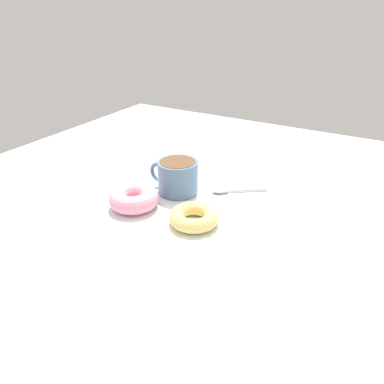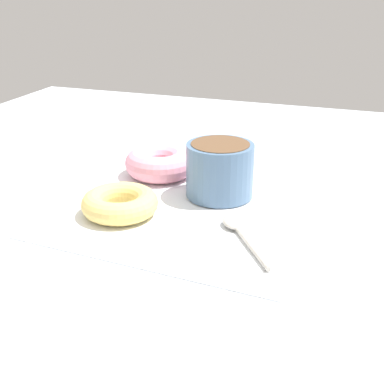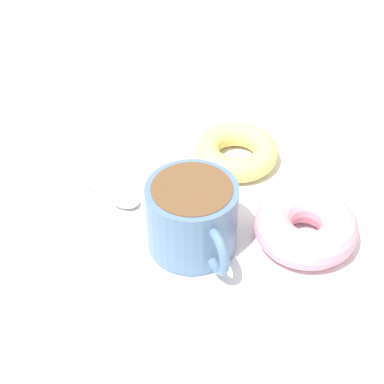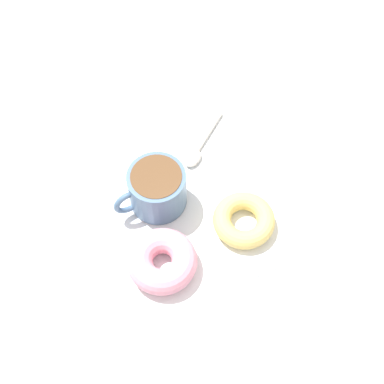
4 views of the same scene
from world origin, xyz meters
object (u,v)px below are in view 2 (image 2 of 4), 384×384
coffee_cup (220,168)px  donut_near_cup (120,203)px  spoon (238,229)px  donut_far (160,163)px

coffee_cup → donut_near_cup: 13.93cm
coffee_cup → spoon: (-5.08, 9.69, -3.30)cm
coffee_cup → donut_far: (10.16, -4.09, -1.83)cm
donut_far → spoon: size_ratio=0.91×
donut_near_cup → donut_far: donut_far is taller
spoon → coffee_cup: bearing=-62.3°
donut_near_cup → donut_far: bearing=-88.2°
donut_near_cup → coffee_cup: bearing=-135.1°
donut_near_cup → donut_far: (0.43, -13.79, 0.49)cm
coffee_cup → donut_near_cup: size_ratio=1.24×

